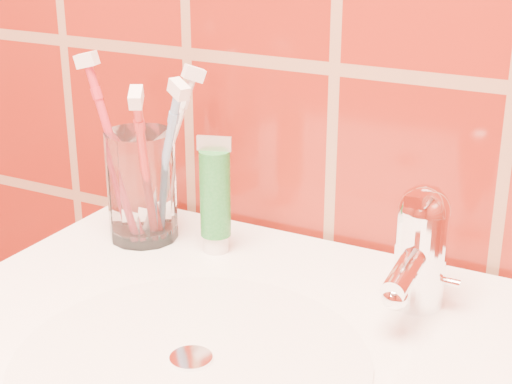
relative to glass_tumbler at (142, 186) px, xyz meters
The scene contains 7 objects.
glass_tumbler is the anchor object (origin of this frame).
toothpaste_tube 0.09m from the glass_tumbler, ahead, with size 0.04×0.03×0.13m.
faucet 0.32m from the glass_tumbler, ahead, with size 0.05×0.11×0.12m.
toothbrush_0 0.05m from the glass_tumbler, 149.34° to the right, with size 0.07×0.03×0.21m, color #C2293B, non-canonical shape.
toothbrush_1 0.05m from the glass_tumbler, 45.82° to the right, with size 0.06×0.09×0.19m, color #B42626, non-canonical shape.
toothbrush_2 0.05m from the glass_tumbler, 65.53° to the left, with size 0.07×0.07×0.19m, color white, non-canonical shape.
toothbrush_3 0.05m from the glass_tumbler, ahead, with size 0.09×0.05×0.20m, color #7BA8DB, non-canonical shape.
Camera 1 is at (0.31, 0.44, 1.21)m, focal length 55.00 mm.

